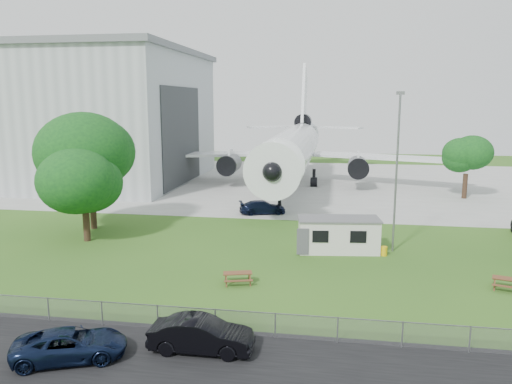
# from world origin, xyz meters

# --- Properties ---
(ground) EXTENTS (160.00, 160.00, 0.00)m
(ground) POSITION_xyz_m (0.00, 0.00, 0.00)
(ground) COLOR #447323
(asphalt_strip) EXTENTS (120.00, 8.00, 0.02)m
(asphalt_strip) POSITION_xyz_m (0.00, -13.00, 0.01)
(asphalt_strip) COLOR black
(asphalt_strip) RESTS_ON ground
(concrete_apron) EXTENTS (120.00, 46.00, 0.03)m
(concrete_apron) POSITION_xyz_m (0.00, 38.00, 0.01)
(concrete_apron) COLOR #B7B7B2
(concrete_apron) RESTS_ON ground
(hangar) EXTENTS (43.00, 31.00, 18.55)m
(hangar) POSITION_xyz_m (-37.97, 36.00, 9.41)
(hangar) COLOR #B2B7BC
(hangar) RESTS_ON ground
(airliner) EXTENTS (46.36, 47.73, 17.69)m
(airliner) POSITION_xyz_m (-2.00, 35.86, 5.27)
(airliner) COLOR white
(airliner) RESTS_ON ground
(site_cabin) EXTENTS (6.90, 3.46, 2.62)m
(site_cabin) POSITION_xyz_m (4.05, 5.54, 1.31)
(site_cabin) COLOR silver
(site_cabin) RESTS_ON ground
(picnic_west) EXTENTS (2.14, 1.94, 0.76)m
(picnic_west) POSITION_xyz_m (-2.24, -2.58, 0.00)
(picnic_west) COLOR brown
(picnic_west) RESTS_ON ground
(picnic_east) EXTENTS (2.14, 1.94, 0.76)m
(picnic_east) POSITION_xyz_m (14.32, -0.98, 0.00)
(picnic_east) COLOR brown
(picnic_east) RESTS_ON ground
(fence) EXTENTS (58.00, 0.04, 1.30)m
(fence) POSITION_xyz_m (0.00, -9.50, 0.00)
(fence) COLOR gray
(fence) RESTS_ON ground
(lamp_mast) EXTENTS (0.16, 0.16, 12.00)m
(lamp_mast) POSITION_xyz_m (8.20, 6.20, 6.00)
(lamp_mast) COLOR slate
(lamp_mast) RESTS_ON ground
(tree_west_big) EXTENTS (9.02, 9.02, 11.75)m
(tree_west_big) POSITION_xyz_m (-17.90, 9.06, 7.23)
(tree_west_big) COLOR #382619
(tree_west_big) RESTS_ON ground
(tree_west_small) EXTENTS (6.85, 6.85, 8.55)m
(tree_west_small) POSITION_xyz_m (-16.50, 5.15, 5.11)
(tree_west_small) COLOR #382619
(tree_west_small) RESTS_ON ground
(tree_far_apron) EXTENTS (5.25, 5.25, 7.72)m
(tree_far_apron) POSITION_xyz_m (18.84, 29.29, 5.08)
(tree_far_apron) COLOR #382619
(tree_far_apron) RESTS_ON ground
(car_centre_sedan) EXTENTS (4.85, 1.75, 1.59)m
(car_centre_sedan) POSITION_xyz_m (-2.20, -11.34, 0.79)
(car_centre_sedan) COLOR black
(car_centre_sedan) RESTS_ON ground
(car_west_estate) EXTENTS (5.41, 3.91, 1.37)m
(car_west_estate) POSITION_xyz_m (-7.80, -12.99, 0.68)
(car_west_estate) COLOR black
(car_west_estate) RESTS_ON ground
(car_apron_van) EXTENTS (5.09, 3.28, 1.37)m
(car_apron_van) POSITION_xyz_m (-3.62, 17.32, 0.69)
(car_apron_van) COLOR black
(car_apron_van) RESTS_ON ground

